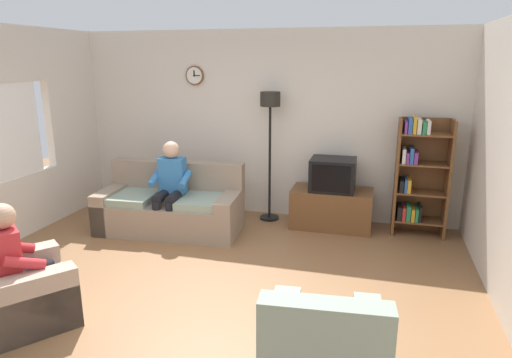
{
  "coord_description": "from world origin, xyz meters",
  "views": [
    {
      "loc": [
        1.63,
        -3.76,
        2.27
      ],
      "look_at": [
        0.41,
        0.7,
        1.04
      ],
      "focal_mm": 31.53,
      "sensor_mm": 36.0,
      "label": 1
    }
  ],
  "objects_px": {
    "armchair_near_window": "(13,294)",
    "couch": "(171,208)",
    "person_in_left_armchair": "(19,258)",
    "armchair_near_bookshelf": "(324,357)",
    "person_on_couch": "(170,183)",
    "tv_stand": "(331,208)",
    "tv": "(333,175)",
    "bookshelf": "(418,175)",
    "floor_lamp": "(270,121)"
  },
  "relations": [
    {
      "from": "bookshelf",
      "to": "armchair_near_window",
      "type": "xyz_separation_m",
      "value": [
        -3.53,
        -3.23,
        -0.52
      ]
    },
    {
      "from": "person_on_couch",
      "to": "tv_stand",
      "type": "bearing_deg",
      "value": 21.33
    },
    {
      "from": "bookshelf",
      "to": "armchair_near_bookshelf",
      "type": "xyz_separation_m",
      "value": [
        -0.8,
        -3.38,
        -0.52
      ]
    },
    {
      "from": "armchair_near_bookshelf",
      "to": "person_on_couch",
      "type": "relative_size",
      "value": 0.77
    },
    {
      "from": "person_on_couch",
      "to": "person_in_left_armchair",
      "type": "distance_m",
      "value": 2.32
    },
    {
      "from": "person_on_couch",
      "to": "armchair_near_window",
      "type": "bearing_deg",
      "value": -99.11
    },
    {
      "from": "bookshelf",
      "to": "floor_lamp",
      "type": "xyz_separation_m",
      "value": [
        -2.01,
        0.03,
        0.64
      ]
    },
    {
      "from": "armchair_near_bookshelf",
      "to": "armchair_near_window",
      "type": "bearing_deg",
      "value": 176.92
    },
    {
      "from": "floor_lamp",
      "to": "tv_stand",
      "type": "bearing_deg",
      "value": -6.19
    },
    {
      "from": "armchair_near_bookshelf",
      "to": "person_on_couch",
      "type": "xyz_separation_m",
      "value": [
        -2.35,
        2.51,
        0.41
      ]
    },
    {
      "from": "tv_stand",
      "to": "armchair_near_bookshelf",
      "type": "relative_size",
      "value": 1.16
    },
    {
      "from": "person_in_left_armchair",
      "to": "armchair_near_bookshelf",
      "type": "bearing_deg",
      "value": -4.65
    },
    {
      "from": "person_in_left_armchair",
      "to": "floor_lamp",
      "type": "bearing_deg",
      "value": 65.4
    },
    {
      "from": "tv",
      "to": "armchair_near_window",
      "type": "xyz_separation_m",
      "value": [
        -2.43,
        -3.14,
        -0.47
      ]
    },
    {
      "from": "tv",
      "to": "floor_lamp",
      "type": "relative_size",
      "value": 0.32
    },
    {
      "from": "tv_stand",
      "to": "armchair_near_bookshelf",
      "type": "distance_m",
      "value": 3.32
    },
    {
      "from": "tv_stand",
      "to": "tv",
      "type": "relative_size",
      "value": 1.83
    },
    {
      "from": "armchair_near_bookshelf",
      "to": "person_on_couch",
      "type": "height_order",
      "value": "person_on_couch"
    },
    {
      "from": "tv",
      "to": "person_in_left_armchair",
      "type": "bearing_deg",
      "value": -127.74
    },
    {
      "from": "tv_stand",
      "to": "floor_lamp",
      "type": "bearing_deg",
      "value": 173.81
    },
    {
      "from": "tv",
      "to": "person_in_left_armchair",
      "type": "relative_size",
      "value": 0.54
    },
    {
      "from": "bookshelf",
      "to": "person_on_couch",
      "type": "bearing_deg",
      "value": -164.54
    },
    {
      "from": "bookshelf",
      "to": "floor_lamp",
      "type": "bearing_deg",
      "value": 179.18
    },
    {
      "from": "armchair_near_window",
      "to": "couch",
      "type": "bearing_deg",
      "value": 82.6
    },
    {
      "from": "floor_lamp",
      "to": "person_on_couch",
      "type": "bearing_deg",
      "value": -141.64
    },
    {
      "from": "floor_lamp",
      "to": "armchair_near_bookshelf",
      "type": "distance_m",
      "value": 3.8
    },
    {
      "from": "armchair_near_window",
      "to": "person_on_couch",
      "type": "height_order",
      "value": "person_on_couch"
    },
    {
      "from": "tv",
      "to": "bookshelf",
      "type": "bearing_deg",
      "value": 4.92
    },
    {
      "from": "couch",
      "to": "floor_lamp",
      "type": "height_order",
      "value": "floor_lamp"
    },
    {
      "from": "person_on_couch",
      "to": "person_in_left_armchair",
      "type": "relative_size",
      "value": 1.11
    },
    {
      "from": "couch",
      "to": "bookshelf",
      "type": "height_order",
      "value": "bookshelf"
    },
    {
      "from": "person_in_left_armchair",
      "to": "person_on_couch",
      "type": "bearing_deg",
      "value": 81.95
    },
    {
      "from": "floor_lamp",
      "to": "person_in_left_armchair",
      "type": "height_order",
      "value": "floor_lamp"
    },
    {
      "from": "couch",
      "to": "tv",
      "type": "height_order",
      "value": "tv"
    },
    {
      "from": "couch",
      "to": "armchair_near_window",
      "type": "height_order",
      "value": "same"
    },
    {
      "from": "couch",
      "to": "floor_lamp",
      "type": "xyz_separation_m",
      "value": [
        1.19,
        0.79,
        1.14
      ]
    },
    {
      "from": "bookshelf",
      "to": "armchair_near_bookshelf",
      "type": "height_order",
      "value": "bookshelf"
    },
    {
      "from": "tv_stand",
      "to": "tv",
      "type": "distance_m",
      "value": 0.49
    },
    {
      "from": "armchair_near_window",
      "to": "person_on_couch",
      "type": "relative_size",
      "value": 0.96
    },
    {
      "from": "tv",
      "to": "bookshelf",
      "type": "relative_size",
      "value": 0.38
    },
    {
      "from": "couch",
      "to": "person_on_couch",
      "type": "bearing_deg",
      "value": -62.29
    },
    {
      "from": "bookshelf",
      "to": "person_in_left_armchair",
      "type": "distance_m",
      "value": 4.7
    },
    {
      "from": "couch",
      "to": "bookshelf",
      "type": "xyz_separation_m",
      "value": [
        3.21,
        0.76,
        0.5
      ]
    },
    {
      "from": "armchair_near_window",
      "to": "person_in_left_armchair",
      "type": "xyz_separation_m",
      "value": [
        0.05,
        0.07,
        0.32
      ]
    },
    {
      "from": "tv",
      "to": "couch",
      "type": "bearing_deg",
      "value": -162.46
    },
    {
      "from": "couch",
      "to": "tv",
      "type": "bearing_deg",
      "value": 17.54
    },
    {
      "from": "armchair_near_bookshelf",
      "to": "bookshelf",
      "type": "bearing_deg",
      "value": 76.72
    },
    {
      "from": "armchair_near_bookshelf",
      "to": "person_on_couch",
      "type": "distance_m",
      "value": 3.46
    },
    {
      "from": "armchair_near_window",
      "to": "person_in_left_armchair",
      "type": "bearing_deg",
      "value": 52.47
    },
    {
      "from": "tv_stand",
      "to": "armchair_near_bookshelf",
      "type": "xyz_separation_m",
      "value": [
        0.3,
        -3.31,
        0.02
      ]
    }
  ]
}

